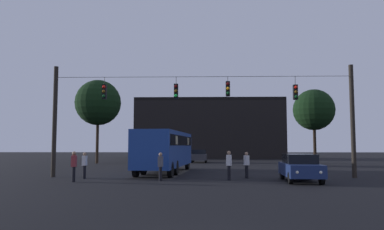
% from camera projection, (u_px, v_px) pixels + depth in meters
% --- Properties ---
extents(ground_plane, '(168.00, 168.00, 0.00)m').
position_uv_depth(ground_plane, '(202.00, 170.00, 31.14)').
color(ground_plane, black).
rests_on(ground_plane, ground).
extents(overhead_signal_span, '(19.27, 0.44, 7.13)m').
position_uv_depth(overhead_signal_span, '(202.00, 112.00, 23.96)').
color(overhead_signal_span, black).
rests_on(overhead_signal_span, ground).
extents(city_bus, '(3.48, 11.18, 3.00)m').
position_uv_depth(city_bus, '(166.00, 147.00, 27.90)').
color(city_bus, navy).
rests_on(city_bus, ground).
extents(car_near_right, '(2.05, 4.42, 1.52)m').
position_uv_depth(car_near_right, '(300.00, 167.00, 20.92)').
color(car_near_right, navy).
rests_on(car_near_right, ground).
extents(car_far_left, '(1.91, 4.38, 1.52)m').
position_uv_depth(car_far_left, '(199.00, 156.00, 44.58)').
color(car_far_left, '#2D2D33').
rests_on(car_far_left, ground).
extents(pedestrian_crossing_left, '(0.24, 0.36, 1.59)m').
position_uv_depth(pedestrian_crossing_left, '(84.00, 164.00, 22.77)').
color(pedestrian_crossing_left, black).
rests_on(pedestrian_crossing_left, ground).
extents(pedestrian_crossing_center, '(0.28, 0.39, 1.60)m').
position_uv_depth(pedestrian_crossing_center, '(160.00, 165.00, 21.35)').
color(pedestrian_crossing_center, black).
rests_on(pedestrian_crossing_center, ground).
extents(pedestrian_crossing_right, '(0.33, 0.41, 1.61)m').
position_uv_depth(pedestrian_crossing_right, '(247.00, 163.00, 23.12)').
color(pedestrian_crossing_right, black).
rests_on(pedestrian_crossing_right, ground).
extents(pedestrian_near_bus, '(0.34, 0.42, 1.69)m').
position_uv_depth(pedestrian_near_bus, '(229.00, 164.00, 21.78)').
color(pedestrian_near_bus, black).
rests_on(pedestrian_near_bus, ground).
extents(pedestrian_trailing, '(0.27, 0.38, 1.68)m').
position_uv_depth(pedestrian_trailing, '(74.00, 165.00, 20.70)').
color(pedestrian_trailing, black).
rests_on(pedestrian_trailing, ground).
extents(corner_building, '(23.06, 8.22, 9.35)m').
position_uv_depth(corner_building, '(209.00, 129.00, 60.50)').
color(corner_building, black).
rests_on(corner_building, ground).
extents(tree_left_silhouette, '(5.17, 5.17, 9.48)m').
position_uv_depth(tree_left_silhouette, '(98.00, 103.00, 42.81)').
color(tree_left_silhouette, '#2D2116').
rests_on(tree_left_silhouette, ground).
extents(tree_behind_building, '(4.71, 4.71, 8.47)m').
position_uv_depth(tree_behind_building, '(314.00, 110.00, 43.15)').
color(tree_behind_building, black).
rests_on(tree_behind_building, ground).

